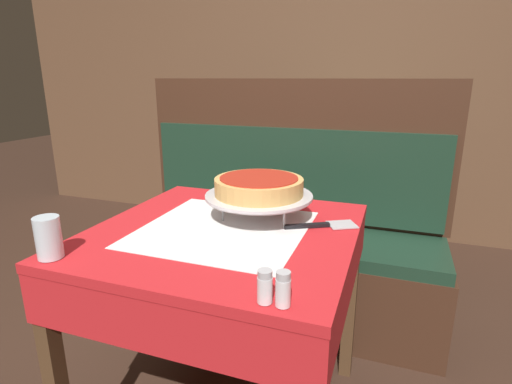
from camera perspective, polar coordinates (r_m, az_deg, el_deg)
The scene contains 12 objects.
dining_table_front at distance 1.38m, azimuth -4.51°, elevation -9.45°, with size 0.86×0.86×0.78m.
dining_table_rear at distance 2.87m, azimuth 12.42°, elevation 3.45°, with size 0.68×0.68×0.78m.
booth_bench at distance 2.19m, azimuth 3.83°, elevation -8.21°, with size 1.65×0.48×1.26m.
back_wall_panel at distance 3.35m, azimuth 11.09°, elevation 14.68°, with size 6.00×0.04×2.40m, color brown.
pizza_pan_stand at distance 1.40m, azimuth 0.41°, elevation -0.72°, with size 0.38×0.38×0.09m.
deep_dish_pizza at distance 1.39m, azimuth 0.42°, elevation 0.90°, with size 0.31×0.31×0.06m.
pizza_server at distance 1.37m, azimuth 9.41°, elevation -4.70°, with size 0.24×0.16×0.01m.
water_glass_near at distance 1.25m, azimuth -27.54°, elevation -5.78°, with size 0.07×0.07×0.12m.
salt_shaker at distance 0.91m, azimuth 1.27°, elevation -13.36°, with size 0.04×0.04×0.08m.
pepper_shaker at distance 0.90m, azimuth 3.89°, elevation -13.67°, with size 0.03×0.03×0.08m.
napkin_holder at distance 1.64m, azimuth 4.38°, elevation 0.40°, with size 0.10×0.05×0.09m.
condiment_caddy at distance 2.92m, azimuth 10.93°, elevation 7.07°, with size 0.12×0.12×0.17m.
Camera 1 is at (0.52, -1.14, 1.26)m, focal length 28.00 mm.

